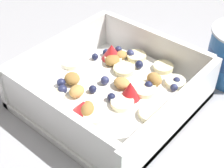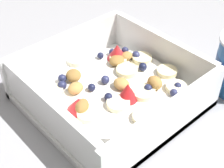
% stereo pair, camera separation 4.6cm
% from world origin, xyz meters
% --- Properties ---
extents(ground_plane, '(2.40, 2.40, 0.00)m').
position_xyz_m(ground_plane, '(0.00, 0.00, 0.00)').
color(ground_plane, '#9E9EA3').
extents(fruit_bowl, '(0.21, 0.21, 0.07)m').
position_xyz_m(fruit_bowl, '(-0.00, -0.02, 0.02)').
color(fruit_bowl, white).
rests_on(fruit_bowl, ground).
extents(spoon, '(0.04, 0.17, 0.01)m').
position_xyz_m(spoon, '(-0.18, 0.06, 0.00)').
color(spoon, silver).
rests_on(spoon, ground).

